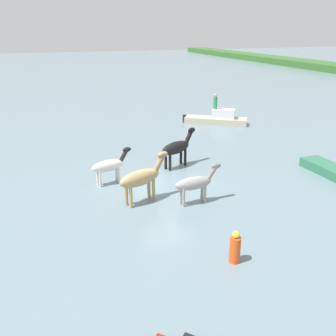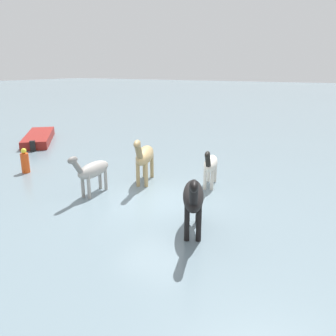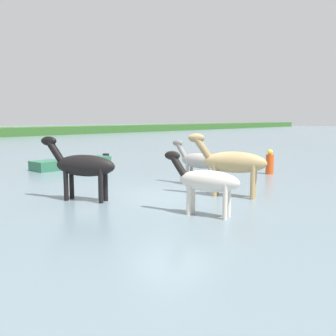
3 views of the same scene
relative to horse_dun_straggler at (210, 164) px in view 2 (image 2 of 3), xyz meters
name	(u,v)px [view 2 (image 2 of 3)]	position (x,y,z in m)	size (l,w,h in m)	color
ground_plane	(154,200)	(1.16, 2.43, -0.93)	(216.75, 216.75, 0.00)	slate
horse_dun_straggler	(210,164)	(0.00, 0.00, 0.00)	(0.92, 2.17, 1.69)	silver
horse_mid_herd	(193,197)	(-1.13, 3.95, 0.17)	(1.48, 2.48, 2.00)	black
horse_lead	(92,170)	(3.48, 3.01, 0.01)	(0.62, 2.21, 1.71)	#9E9993
horse_gray_outer	(144,156)	(2.56, 0.90, 0.21)	(1.36, 2.61, 2.06)	tan
boat_skiff_near	(39,139)	(13.01, -2.48, -0.75)	(4.72, 4.91, 0.76)	maroon
buoy_channel_marker	(25,162)	(8.04, 2.46, -0.42)	(0.36, 0.36, 1.14)	#E54C19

